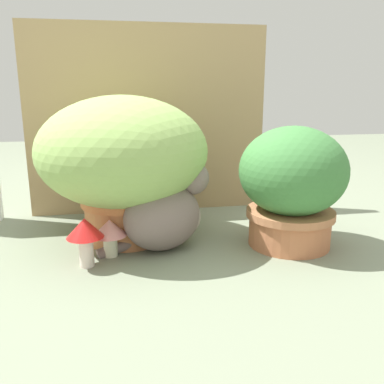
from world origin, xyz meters
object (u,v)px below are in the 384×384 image
Objects in this scene: leafy_planter at (292,184)px; mushroom_ornament_red at (85,232)px; grass_planter at (123,158)px; cat at (167,213)px; mushroom_ornament_pink at (110,231)px.

leafy_planter reaches higher than mushroom_ornament_red.
cat is at bearing -41.88° from grass_planter.
leafy_planter is 3.34× the size of mushroom_ornament_pink.
cat is 2.64× the size of mushroom_ornament_red.
grass_planter is 0.30m from mushroom_ornament_red.
leafy_planter reaches higher than cat.
grass_planter is at bearing 61.16° from mushroom_ornament_red.
grass_planter is at bearing 163.69° from leafy_planter.
mushroom_ornament_red is at bearing -174.83° from leafy_planter.
grass_planter is 3.82× the size of mushroom_ornament_red.
leafy_planter is 0.42m from cat.
grass_planter is at bearing 138.12° from cat.
grass_planter reaches higher than mushroom_ornament_pink.
grass_planter is 0.26m from mushroom_ornament_pink.
leafy_planter is 2.67× the size of mushroom_ornament_red.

